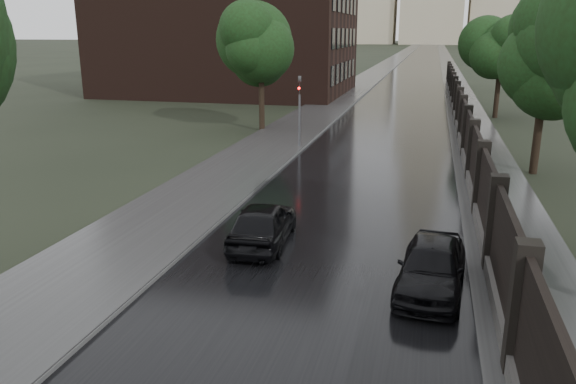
{
  "coord_description": "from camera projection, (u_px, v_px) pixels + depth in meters",
  "views": [
    {
      "loc": [
        2.71,
        -5.19,
        6.33
      ],
      "look_at": [
        -1.43,
        11.12,
        1.5
      ],
      "focal_mm": 35.0,
      "sensor_mm": 36.0,
      "label": 1
    }
  ],
  "objects": [
    {
      "name": "road",
      "position": [
        426.0,
        51.0,
        184.23
      ],
      "size": [
        8.0,
        420.0,
        0.02
      ],
      "primitive_type": "cube",
      "color": "black",
      "rests_on": "ground"
    },
    {
      "name": "sidewalk_left",
      "position": [
        408.0,
        51.0,
        185.63
      ],
      "size": [
        4.0,
        420.0,
        0.16
      ],
      "primitive_type": "cube",
      "color": "#2D2D2D",
      "rests_on": "ground"
    },
    {
      "name": "verge_right",
      "position": [
        443.0,
        51.0,
        182.92
      ],
      "size": [
        3.0,
        420.0,
        0.08
      ],
      "primitive_type": "cube",
      "color": "#2D2D2D",
      "rests_on": "ground"
    },
    {
      "name": "fence_right",
      "position": [
        460.0,
        118.0,
        35.68
      ],
      "size": [
        0.45,
        75.72,
        2.7
      ],
      "color": "#383533",
      "rests_on": "ground"
    },
    {
      "name": "tree_left_far",
      "position": [
        261.0,
        49.0,
        35.62
      ],
      "size": [
        4.25,
        4.25,
        7.39
      ],
      "color": "black",
      "rests_on": "ground"
    },
    {
      "name": "tree_right_b",
      "position": [
        546.0,
        64.0,
        24.58
      ],
      "size": [
        4.08,
        4.08,
        7.01
      ],
      "color": "black",
      "rests_on": "ground"
    },
    {
      "name": "tree_right_c",
      "position": [
        502.0,
        51.0,
        41.35
      ],
      "size": [
        4.08,
        4.08,
        7.01
      ],
      "color": "black",
      "rests_on": "ground"
    },
    {
      "name": "traffic_light",
      "position": [
        300.0,
        105.0,
        30.86
      ],
      "size": [
        0.16,
        0.32,
        4.0
      ],
      "color": "#59595E",
      "rests_on": "ground"
    },
    {
      "name": "hatchback_left",
      "position": [
        263.0,
        223.0,
        17.16
      ],
      "size": [
        1.87,
        4.08,
        1.36
      ],
      "primitive_type": "imported",
      "rotation": [
        0.0,
        0.0,
        3.21
      ],
      "color": "black",
      "rests_on": "ground"
    },
    {
      "name": "car_right_near",
      "position": [
        432.0,
        266.0,
        14.04
      ],
      "size": [
        1.91,
        4.06,
        1.34
      ],
      "primitive_type": "imported",
      "rotation": [
        0.0,
        0.0,
        -0.09
      ],
      "color": "black",
      "rests_on": "ground"
    }
  ]
}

